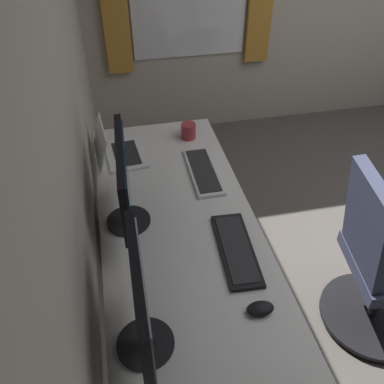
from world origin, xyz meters
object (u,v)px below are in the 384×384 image
object	(u,v)px
keyboard_spare	(236,249)
laptop_leftmost	(116,150)
monitor_primary	(124,181)
monitor_secondary	(141,303)
keyboard_main	(203,171)
mouse_spare	(260,309)
office_chair	(379,266)
coffee_mug	(188,131)
drawer_pedestal	(171,258)

from	to	relation	value
keyboard_spare	laptop_leftmost	bearing A→B (deg)	28.85
monitor_primary	laptop_leftmost	distance (m)	0.56
monitor_secondary	keyboard_main	world-z (taller)	monitor_secondary
mouse_spare	laptop_leftmost	bearing A→B (deg)	21.74
keyboard_main	office_chair	size ratio (longest dim) A/B	0.43
laptop_leftmost	coffee_mug	xyz separation A→B (m)	(0.12, -0.43, -0.00)
drawer_pedestal	monitor_primary	world-z (taller)	monitor_primary
monitor_primary	keyboard_spare	xyz separation A→B (m)	(-0.28, -0.43, -0.23)
monitor_primary	keyboard_spare	bearing A→B (deg)	-122.92
keyboard_spare	office_chair	distance (m)	0.81
drawer_pedestal	keyboard_spare	bearing A→B (deg)	-146.53
laptop_leftmost	monitor_secondary	bearing A→B (deg)	-179.09
keyboard_spare	coffee_mug	distance (m)	0.93
drawer_pedestal	monitor_secondary	xyz separation A→B (m)	(-0.70, 0.19, 0.62)
mouse_spare	office_chair	distance (m)	0.86
monitor_secondary	laptop_leftmost	xyz separation A→B (m)	(1.16, 0.02, -0.19)
monitor_primary	monitor_secondary	distance (m)	0.62
laptop_leftmost	office_chair	size ratio (longest dim) A/B	0.34
coffee_mug	monitor_secondary	bearing A→B (deg)	162.08
keyboard_spare	office_chair	bearing A→B (deg)	-90.87
keyboard_spare	office_chair	xyz separation A→B (m)	(-0.01, -0.76, -0.28)
drawer_pedestal	laptop_leftmost	distance (m)	0.66
monitor_secondary	coffee_mug	xyz separation A→B (m)	(1.28, -0.41, -0.19)
keyboard_spare	coffee_mug	bearing A→B (deg)	0.88
monitor_secondary	office_chair	world-z (taller)	monitor_secondary
monitor_primary	coffee_mug	bearing A→B (deg)	-32.29
monitor_primary	drawer_pedestal	bearing A→B (deg)	-68.14
coffee_mug	office_chair	distance (m)	1.25
drawer_pedestal	laptop_leftmost	world-z (taller)	laptop_leftmost
monitor_secondary	mouse_spare	world-z (taller)	monitor_secondary
office_chair	laptop_leftmost	bearing A→B (deg)	55.69
monitor_secondary	keyboard_main	distance (m)	1.03
keyboard_main	mouse_spare	distance (m)	0.87
coffee_mug	laptop_leftmost	bearing A→B (deg)	105.47
keyboard_main	coffee_mug	size ratio (longest dim) A/B	3.33
drawer_pedestal	office_chair	xyz separation A→B (m)	(-0.36, -0.99, 0.11)
keyboard_spare	coffee_mug	size ratio (longest dim) A/B	3.39
drawer_pedestal	monitor_secondary	size ratio (longest dim) A/B	1.45
monitor_secondary	keyboard_spare	world-z (taller)	monitor_secondary
laptop_leftmost	coffee_mug	bearing A→B (deg)	-74.53
mouse_spare	drawer_pedestal	bearing A→B (deg)	19.42
coffee_mug	keyboard_main	bearing A→B (deg)	-179.33
drawer_pedestal	keyboard_main	size ratio (longest dim) A/B	1.65
mouse_spare	monitor_primary	bearing A→B (deg)	36.16
drawer_pedestal	keyboard_main	distance (m)	0.50
monitor_secondary	keyboard_spare	bearing A→B (deg)	-50.78
drawer_pedestal	coffee_mug	size ratio (longest dim) A/B	5.50
keyboard_spare	office_chair	size ratio (longest dim) A/B	0.44
monitor_secondary	laptop_leftmost	distance (m)	1.17
coffee_mug	monitor_primary	bearing A→B (deg)	147.71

